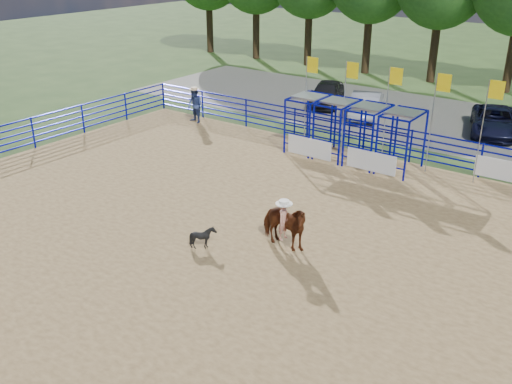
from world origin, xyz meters
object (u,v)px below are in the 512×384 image
horse_and_rider (284,223)px  calf (203,237)px  car_a (327,93)px  spectator_cowboy (195,105)px  car_b (367,104)px  car_c (495,121)px

horse_and_rider → calf: (-2.02, -1.52, -0.47)m
car_a → spectator_cowboy: bearing=-136.5°
car_a → car_b: (3.00, -0.83, 0.01)m
horse_and_rider → calf: bearing=-143.0°
horse_and_rider → spectator_cowboy: horse_and_rider is taller
horse_and_rider → car_a: 17.65m
spectator_cowboy → car_c: 15.41m
calf → car_b: car_b is taller
spectator_cowboy → car_a: (3.87, 7.32, -0.25)m
car_a → car_c: 9.59m
car_a → car_c: car_a is taller
car_b → car_a: bearing=-35.1°
car_c → horse_and_rider: bearing=-114.4°
car_a → car_b: 3.11m
horse_and_rider → car_b: horse_and_rider is taller
horse_and_rider → car_c: size_ratio=0.48×
spectator_cowboy → car_b: bearing=43.4°
calf → car_b: 16.85m
spectator_cowboy → car_c: size_ratio=0.40×
spectator_cowboy → horse_and_rider: bearing=-37.2°
spectator_cowboy → car_a: 8.29m
calf → car_c: car_c is taller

